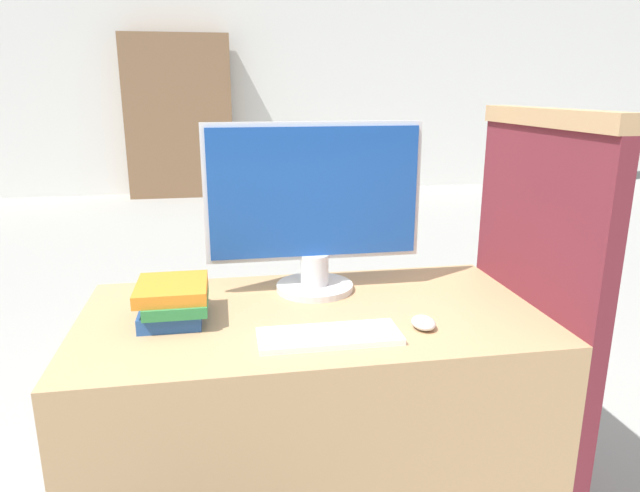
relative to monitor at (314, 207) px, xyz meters
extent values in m
cube|color=white|center=(-0.04, 6.07, 0.41)|extent=(12.00, 0.06, 2.80)
cube|color=tan|center=(-0.04, -0.18, -0.63)|extent=(1.29, 0.69, 0.73)
cube|color=maroon|center=(0.63, -0.20, -0.38)|extent=(0.05, 0.66, 1.24)
cube|color=tan|center=(0.63, -0.20, 0.27)|extent=(0.07, 0.66, 0.05)
cylinder|color=silver|center=(0.00, 0.00, -0.26)|extent=(0.24, 0.24, 0.02)
cylinder|color=silver|center=(0.00, 0.00, -0.20)|extent=(0.09, 0.09, 0.10)
cube|color=silver|center=(0.00, 0.00, 0.04)|extent=(0.66, 0.01, 0.42)
cube|color=#19479E|center=(0.00, 0.00, 0.04)|extent=(0.63, 0.02, 0.39)
cube|color=white|center=(-0.02, -0.37, -0.26)|extent=(0.36, 0.14, 0.02)
ellipsoid|color=silver|center=(0.23, -0.34, -0.25)|extent=(0.06, 0.08, 0.03)
cube|color=#285199|center=(-0.42, -0.15, -0.25)|extent=(0.16, 0.23, 0.04)
cube|color=#2D7F42|center=(-0.41, -0.18, -0.21)|extent=(0.16, 0.22, 0.03)
cube|color=orange|center=(-0.42, -0.17, -0.18)|extent=(0.19, 0.21, 0.03)
cube|color=#846042|center=(-0.76, 5.83, 0.00)|extent=(1.30, 0.32, 1.99)
camera|label=1|loc=(-0.27, -1.67, 0.34)|focal=32.00mm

